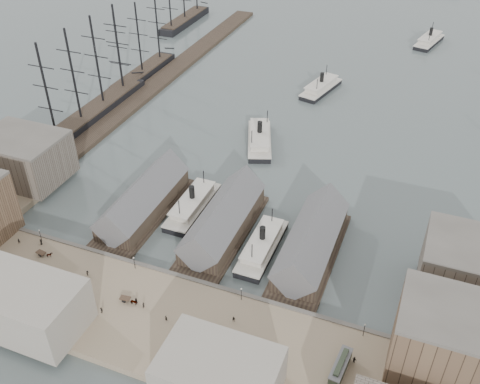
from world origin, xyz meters
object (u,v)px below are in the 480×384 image
at_px(horse_cart_right, 206,344).
at_px(horse_cart_center, 131,301).
at_px(horse_cart_left, 47,254).
at_px(ferry_docked_west, 193,204).

bearing_deg(horse_cart_right, horse_cart_center, 60.91).
bearing_deg(horse_cart_left, horse_cart_right, -94.56).
bearing_deg(horse_cart_right, horse_cart_left, 61.25).
relative_size(ferry_docked_west, horse_cart_left, 5.55).
distance_m(ferry_docked_west, horse_cart_left, 44.11).
bearing_deg(horse_cart_right, ferry_docked_west, 12.51).
bearing_deg(horse_cart_center, horse_cart_left, 70.81).
distance_m(ferry_docked_west, horse_cart_center, 41.86).
xyz_separation_m(horse_cart_left, horse_cart_center, (30.01, -6.39, 0.06)).
relative_size(horse_cart_center, horse_cart_right, 1.04).
bearing_deg(horse_cart_center, horse_cart_right, -109.78).
bearing_deg(horse_cart_left, horse_cart_center, -94.31).
height_order(ferry_docked_west, horse_cart_left, ferry_docked_west).
bearing_deg(ferry_docked_west, horse_cart_right, -61.00).
xyz_separation_m(horse_cart_left, horse_cart_right, (52.29, -11.37, 0.01)).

